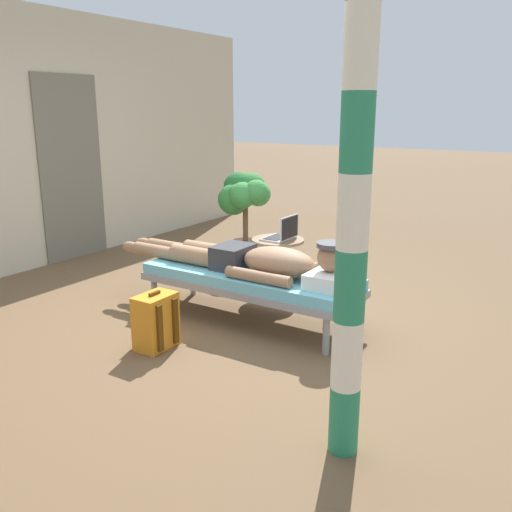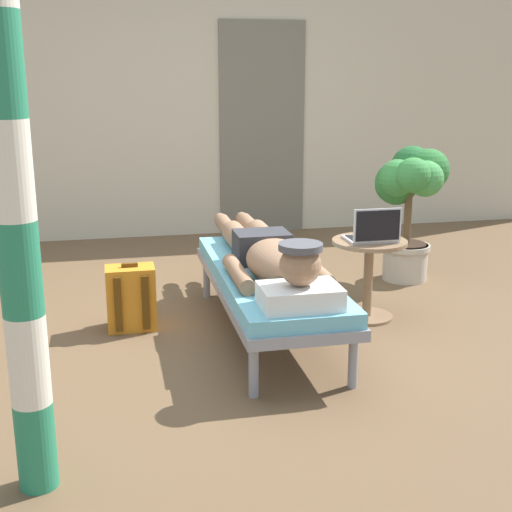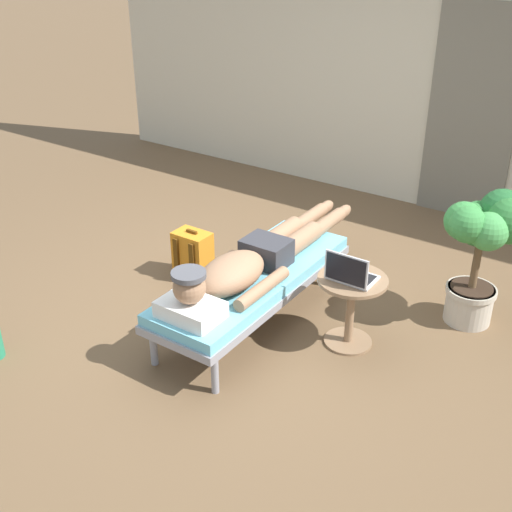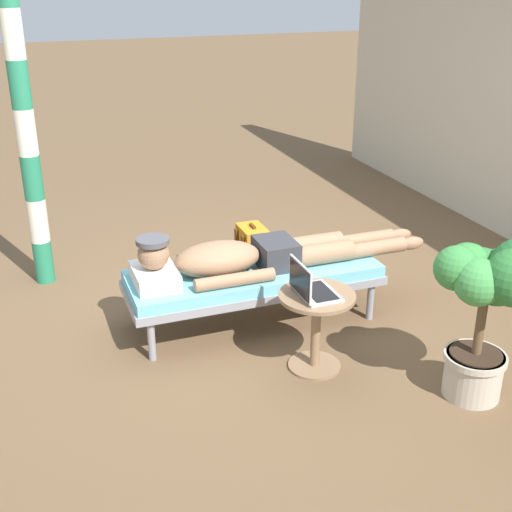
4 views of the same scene
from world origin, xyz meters
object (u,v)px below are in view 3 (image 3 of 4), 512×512
at_px(lounge_chair, 254,281).
at_px(side_table, 351,299).
at_px(laptop, 350,274).
at_px(potted_plant, 484,237).
at_px(person_reclining, 251,262).
at_px(backpack, 193,255).

xyz_separation_m(lounge_chair, side_table, (0.70, 0.16, 0.01)).
relative_size(laptop, potted_plant, 0.30).
bearing_deg(side_table, laptop, -90.00).
relative_size(side_table, potted_plant, 0.51).
relative_size(person_reclining, side_table, 4.15).
distance_m(person_reclining, side_table, 0.75).
height_order(person_reclining, laptop, laptop).
height_order(person_reclining, potted_plant, potted_plant).
distance_m(laptop, potted_plant, 1.04).
height_order(laptop, backpack, laptop).
xyz_separation_m(lounge_chair, laptop, (0.70, 0.10, 0.24)).
bearing_deg(person_reclining, side_table, 15.18).
distance_m(lounge_chair, laptop, 0.75).
xyz_separation_m(person_reclining, potted_plant, (1.32, 0.97, 0.17)).
xyz_separation_m(lounge_chair, potted_plant, (1.32, 0.93, 0.35)).
bearing_deg(person_reclining, potted_plant, 36.30).
relative_size(lounge_chair, backpack, 4.27).
distance_m(laptop, backpack, 1.57).
bearing_deg(backpack, potted_plant, 16.93).
distance_m(lounge_chair, backpack, 0.87).
xyz_separation_m(lounge_chair, person_reclining, (-0.00, -0.04, 0.17)).
bearing_deg(backpack, laptop, -6.89).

